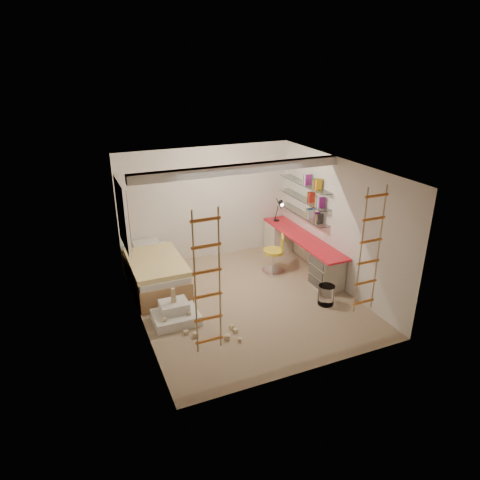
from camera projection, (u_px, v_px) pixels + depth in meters
name	position (u px, v px, depth m)	size (l,w,h in m)	color
floor	(246.00, 300.00, 8.31)	(4.50, 4.50, 0.00)	#957F60
ceiling_beam	(240.00, 169.00, 7.60)	(4.00, 0.18, 0.16)	white
window_frame	(122.00, 214.00, 8.28)	(0.06, 1.15, 1.35)	white
window_blind	(125.00, 214.00, 8.30)	(0.02, 1.00, 1.20)	#4C2D1E
rope_ladder_left	(207.00, 284.00, 5.76)	(0.41, 0.04, 2.13)	orange
rope_ladder_right	(370.00, 252.00, 6.74)	(0.41, 0.04, 2.13)	orange
waste_bin	(326.00, 295.00, 8.11)	(0.31, 0.31, 0.39)	white
desk	(301.00, 250.00, 9.51)	(0.56, 2.80, 0.75)	red
shelves	(303.00, 199.00, 9.38)	(0.25, 1.80, 0.71)	white
bed	(155.00, 272.00, 8.69)	(1.02, 2.00, 0.69)	#AD7F51
task_lamp	(280.00, 207.00, 10.03)	(0.14, 0.36, 0.57)	black
swivel_chair	(274.00, 259.00, 9.30)	(0.68, 0.68, 0.87)	gold
play_platform	(175.00, 314.00, 7.59)	(0.80, 0.62, 0.35)	silver
toy_blocks	(198.00, 318.00, 7.36)	(1.15, 1.17, 0.62)	#CCB284
books	(304.00, 193.00, 9.32)	(0.14, 0.64, 0.92)	#262626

